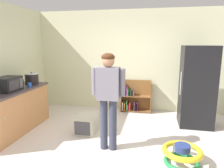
{
  "coord_description": "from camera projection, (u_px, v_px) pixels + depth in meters",
  "views": [
    {
      "loc": [
        0.61,
        -3.28,
        1.83
      ],
      "look_at": [
        -0.15,
        0.49,
        1.07
      ],
      "focal_mm": 33.09,
      "sensor_mm": 36.0,
      "label": 1
    }
  ],
  "objects": [
    {
      "name": "ground_plane",
      "position": [
        115.0,
        149.0,
        3.63
      ],
      "size": [
        12.0,
        12.0,
        0.0
      ],
      "primitive_type": "plane",
      "color": "silver",
      "rests_on": "ground"
    },
    {
      "name": "back_wall",
      "position": [
        131.0,
        61.0,
        5.61
      ],
      "size": [
        5.2,
        0.06,
        2.7
      ],
      "primitive_type": "cube",
      "color": "beige",
      "rests_on": "ground"
    },
    {
      "name": "left_side_wall",
      "position": [
        7.0,
        65.0,
        4.65
      ],
      "size": [
        0.06,
        2.99,
        2.7
      ],
      "primitive_type": "cube",
      "color": "beige",
      "rests_on": "ground"
    },
    {
      "name": "kitchen_counter",
      "position": [
        12.0,
        111.0,
        4.23
      ],
      "size": [
        0.65,
        1.89,
        0.9
      ],
      "color": "tan",
      "rests_on": "ground"
    },
    {
      "name": "refrigerator",
      "position": [
        197.0,
        86.0,
        4.55
      ],
      "size": [
        0.73,
        0.68,
        1.78
      ],
      "color": "black",
      "rests_on": "ground"
    },
    {
      "name": "bookshelf",
      "position": [
        134.0,
        98.0,
        5.6
      ],
      "size": [
        0.8,
        0.28,
        0.85
      ],
      "color": "brown",
      "rests_on": "ground"
    },
    {
      "name": "standing_person",
      "position": [
        108.0,
        93.0,
        3.45
      ],
      "size": [
        0.57,
        0.22,
        1.67
      ],
      "color": "#363B50",
      "rests_on": "ground"
    },
    {
      "name": "baby_walker",
      "position": [
        182.0,
        155.0,
        3.14
      ],
      "size": [
        0.6,
        0.6,
        0.32
      ],
      "color": "#25874D",
      "rests_on": "ground"
    },
    {
      "name": "pet_carrier",
      "position": [
        87.0,
        123.0,
        4.31
      ],
      "size": [
        0.42,
        0.55,
        0.36
      ],
      "color": "beige",
      "rests_on": "ground"
    },
    {
      "name": "microwave",
      "position": [
        8.0,
        84.0,
        4.04
      ],
      "size": [
        0.37,
        0.48,
        0.28
      ],
      "color": "black",
      "rests_on": "kitchen_counter"
    },
    {
      "name": "crock_pot",
      "position": [
        32.0,
        79.0,
        4.72
      ],
      "size": [
        0.3,
        0.3,
        0.28
      ],
      "color": "black",
      "rests_on": "kitchen_counter"
    },
    {
      "name": "green_cup",
      "position": [
        22.0,
        82.0,
        4.81
      ],
      "size": [
        0.08,
        0.08,
        0.09
      ],
      "primitive_type": "cylinder",
      "color": "green",
      "rests_on": "kitchen_counter"
    },
    {
      "name": "blue_cup",
      "position": [
        30.0,
        85.0,
        4.42
      ],
      "size": [
        0.08,
        0.08,
        0.09
      ],
      "primitive_type": "cylinder",
      "color": "blue",
      "rests_on": "kitchen_counter"
    },
    {
      "name": "white_cup",
      "position": [
        17.0,
        84.0,
        4.49
      ],
      "size": [
        0.08,
        0.08,
        0.09
      ],
      "primitive_type": "cylinder",
      "color": "white",
      "rests_on": "kitchen_counter"
    }
  ]
}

